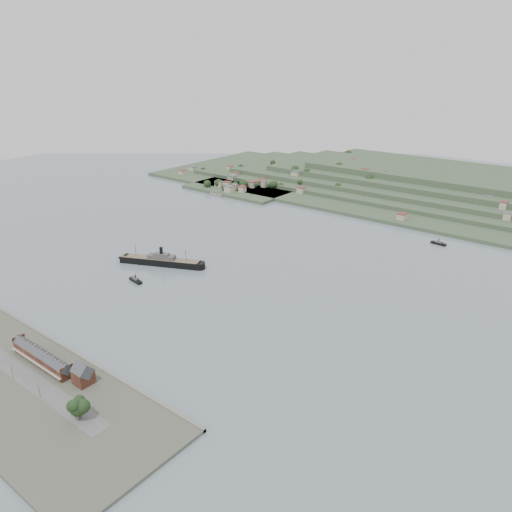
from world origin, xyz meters
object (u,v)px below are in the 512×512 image
Objects in this scene: steamship at (158,261)px; fig_tree at (78,407)px; gabled_building at (83,374)px; tugboat at (136,280)px; terrace_row at (42,357)px.

steamship is 215.65m from fig_tree.
fig_tree is at bearing -37.76° from gabled_building.
steamship is 5.22× the size of tugboat.
tugboat is at bearing 115.23° from terrace_row.
steamship is at bearing 125.30° from gabled_building.
fig_tree is at bearing -52.20° from steamship.
fig_tree is at bearing -14.03° from terrace_row.
steamship is at bearing 110.43° from tugboat.
tugboat is 177.54m from fig_tree.
tugboat is (-54.96, 116.65, -5.16)m from terrace_row.
gabled_building reaches higher than terrace_row.
gabled_building is 145.86m from tugboat.
gabled_building is at bearing 142.24° from fig_tree.
terrace_row is 4.11× the size of fig_tree.
tugboat is at bearing 129.38° from gabled_building.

